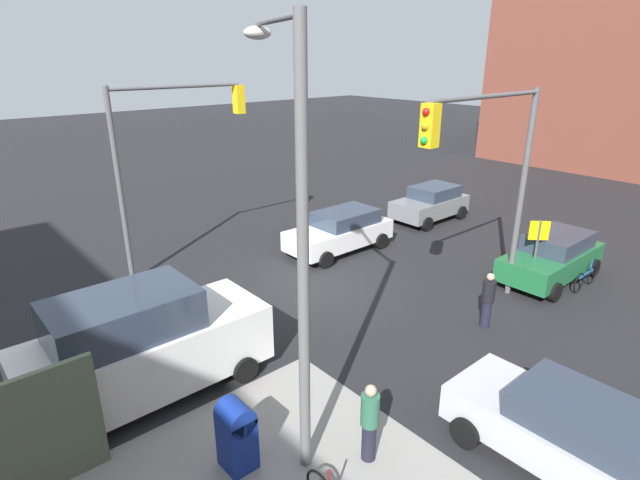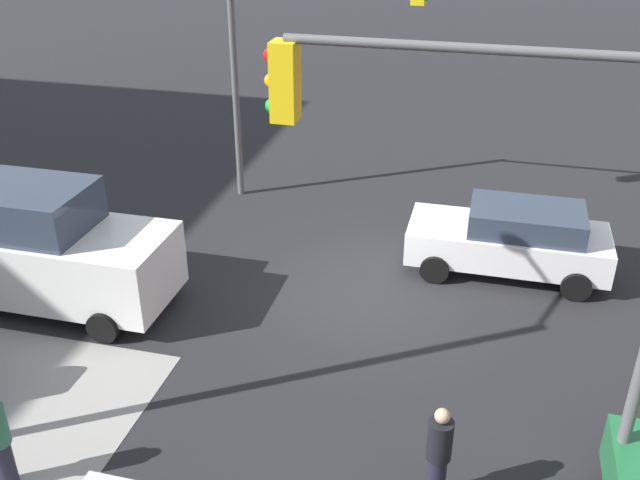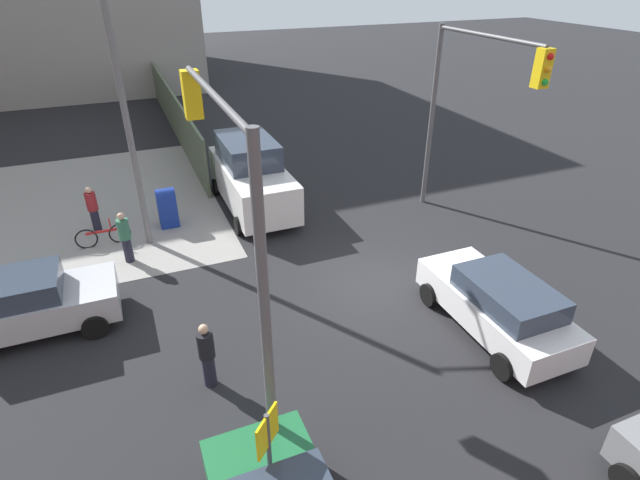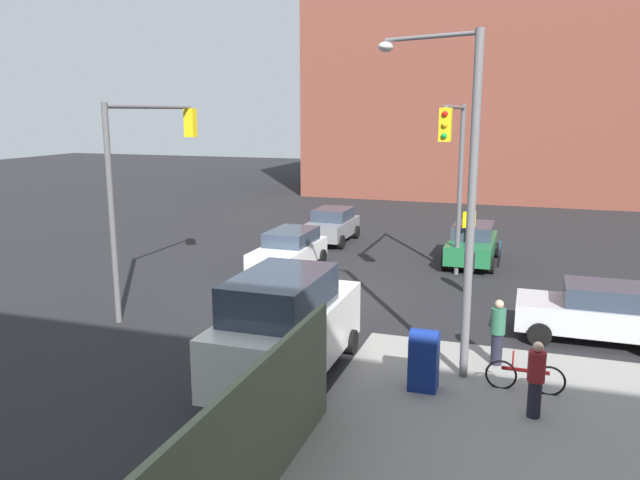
% 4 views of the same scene
% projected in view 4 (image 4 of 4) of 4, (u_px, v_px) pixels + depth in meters
% --- Properties ---
extents(ground_plane, '(120.00, 120.00, 0.00)m').
position_uv_depth(ground_plane, '(309.00, 295.00, 21.61)').
color(ground_plane, black).
extents(building_brick_west, '(16.00, 28.00, 17.23)m').
position_uv_depth(building_brick_west, '(506.00, 80.00, 48.07)').
color(building_brick_west, brown).
rests_on(building_brick_west, ground).
extents(traffic_signal_nw_corner, '(5.21, 0.36, 6.50)m').
position_uv_depth(traffic_signal_nw_corner, '(455.00, 159.00, 21.60)').
color(traffic_signal_nw_corner, '#59595B').
rests_on(traffic_signal_nw_corner, ground).
extents(traffic_signal_se_corner, '(5.04, 0.36, 6.50)m').
position_uv_depth(traffic_signal_se_corner, '(147.00, 164.00, 19.69)').
color(traffic_signal_se_corner, '#59595B').
rests_on(traffic_signal_se_corner, ground).
extents(street_lamp_corner, '(1.21, 2.53, 8.00)m').
position_uv_depth(street_lamp_corner, '(458.00, 180.00, 14.24)').
color(street_lamp_corner, slate).
rests_on(street_lamp_corner, ground).
extents(warning_sign_two_way, '(0.48, 0.48, 2.40)m').
position_uv_depth(warning_sign_two_way, '(469.00, 230.00, 24.77)').
color(warning_sign_two_way, '#4C4C4C').
rests_on(warning_sign_two_way, ground).
extents(mailbox_blue, '(0.56, 0.64, 1.43)m').
position_uv_depth(mailbox_blue, '(424.00, 358.00, 14.13)').
color(mailbox_blue, navy).
rests_on(mailbox_blue, ground).
extents(sedan_gray, '(3.84, 2.02, 1.62)m').
position_uv_depth(sedan_gray, '(332.00, 225.00, 30.25)').
color(sedan_gray, slate).
rests_on(sedan_gray, ground).
extents(sedan_white, '(4.40, 2.02, 1.62)m').
position_uv_depth(sedan_white, '(289.00, 250.00, 24.73)').
color(sedan_white, white).
rests_on(sedan_white, ground).
extents(coupe_green, '(4.33, 2.02, 1.62)m').
position_uv_depth(coupe_green, '(472.00, 243.00, 26.03)').
color(coupe_green, '#1E6638').
rests_on(coupe_green, ground).
extents(hatchback_silver, '(2.02, 4.14, 1.62)m').
position_uv_depth(hatchback_silver, '(598.00, 312.00, 17.13)').
color(hatchback_silver, '#B7BABF').
rests_on(hatchback_silver, ground).
extents(van_white_delivery, '(5.40, 2.32, 2.62)m').
position_uv_depth(van_white_delivery, '(286.00, 326.00, 14.67)').
color(van_white_delivery, white).
rests_on(van_white_delivery, ground).
extents(pedestrian_crossing, '(0.36, 0.36, 1.67)m').
position_uv_depth(pedestrian_crossing, '(469.00, 269.00, 21.66)').
color(pedestrian_crossing, black).
rests_on(pedestrian_crossing, ground).
extents(pedestrian_waiting, '(0.36, 0.36, 1.65)m').
position_uv_depth(pedestrian_waiting, '(536.00, 378.00, 12.80)').
color(pedestrian_waiting, maroon).
rests_on(pedestrian_waiting, ground).
extents(pedestrian_walking_north, '(0.36, 0.36, 1.69)m').
position_uv_depth(pedestrian_walking_north, '(498.00, 331.00, 15.49)').
color(pedestrian_walking_north, '#2D664C').
rests_on(pedestrian_walking_north, ground).
extents(bicycle_leaning_on_fence, '(0.05, 1.75, 0.97)m').
position_uv_depth(bicycle_leaning_on_fence, '(525.00, 377.00, 14.08)').
color(bicycle_leaning_on_fence, black).
rests_on(bicycle_leaning_on_fence, ground).
extents(bicycle_at_crosswalk, '(1.75, 0.05, 0.97)m').
position_uv_depth(bicycle_at_crosswalk, '(499.00, 256.00, 25.96)').
color(bicycle_at_crosswalk, black).
rests_on(bicycle_at_crosswalk, ground).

